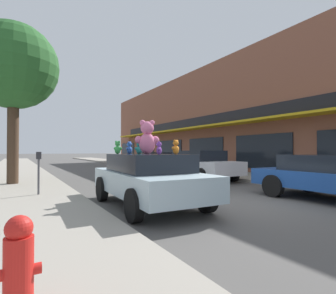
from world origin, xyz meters
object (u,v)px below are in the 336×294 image
object	(u,v)px
teddy_bear_purple	(159,148)
parking_meter	(39,167)
street_tree	(14,67)
fire_hydrant	(19,265)
parked_car_far_center	(199,164)
teddy_bear_blue	(129,148)
teddy_bear_orange	(176,147)
teddy_bear_green	(118,148)
teddy_bear_giant	(147,138)
parked_car_far_right	(154,162)
teddy_bear_cream	(148,149)
plush_art_car	(149,178)
teddy_bear_teal	(139,148)

from	to	relation	value
teddy_bear_purple	parking_meter	size ratio (longest dim) A/B	0.25
street_tree	fire_hydrant	distance (m)	10.58
parked_car_far_center	street_tree	size ratio (longest dim) A/B	0.73
fire_hydrant	teddy_bear_blue	bearing A→B (deg)	59.16
teddy_bear_orange	street_tree	distance (m)	8.04
teddy_bear_orange	teddy_bear_green	distance (m)	1.64
teddy_bear_giant	parked_car_far_right	world-z (taller)	teddy_bear_giant
teddy_bear_cream	plush_art_car	bearing A→B (deg)	19.85
teddy_bear_cream	parked_car_far_center	distance (m)	5.81
teddy_bear_purple	teddy_bear_green	xyz separation A→B (m)	(-0.51, 1.43, 0.02)
teddy_bear_giant	street_tree	xyz separation A→B (m)	(-3.23, 5.58, 2.98)
teddy_bear_cream	parked_car_far_right	world-z (taller)	teddy_bear_cream
teddy_bear_cream	parking_meter	size ratio (longest dim) A/B	0.22
teddy_bear_blue	teddy_bear_green	world-z (taller)	teddy_bear_green
parked_car_far_right	teddy_bear_orange	bearing A→B (deg)	-114.25
teddy_bear_teal	teddy_bear_purple	world-z (taller)	teddy_bear_teal
teddy_bear_purple	parked_car_far_center	distance (m)	7.18
teddy_bear_giant	fire_hydrant	distance (m)	5.30
plush_art_car	parking_meter	bearing A→B (deg)	135.57
teddy_bear_purple	teddy_bear_orange	bearing A→B (deg)	140.14
teddy_bear_blue	teddy_bear_orange	size ratio (longest dim) A/B	0.96
teddy_bear_orange	teddy_bear_cream	bearing A→B (deg)	-105.75
teddy_bear_giant	teddy_bear_orange	xyz separation A→B (m)	(0.42, -0.81, -0.27)
parked_car_far_right	parking_meter	xyz separation A→B (m)	(-7.33, -6.71, 0.23)
teddy_bear_orange	street_tree	bearing A→B (deg)	-83.41
teddy_bear_purple	parked_car_far_center	bearing A→B (deg)	163.64
parking_meter	teddy_bear_blue	bearing A→B (deg)	-34.35
teddy_bear_giant	parked_car_far_right	bearing A→B (deg)	-99.87
plush_art_car	teddy_bear_purple	world-z (taller)	teddy_bear_purple
teddy_bear_blue	teddy_bear_purple	distance (m)	1.70
teddy_bear_giant	teddy_bear_green	xyz separation A→B (m)	(-0.72, 0.37, -0.27)
teddy_bear_green	parked_car_far_center	xyz separation A→B (m)	(5.51, 3.67, -0.76)
teddy_bear_cream	parking_meter	bearing A→B (deg)	-77.21
teddy_bear_blue	plush_art_car	bearing A→B (deg)	58.94
teddy_bear_giant	fire_hydrant	world-z (taller)	teddy_bear_giant
parked_car_far_right	teddy_bear_blue	bearing A→B (deg)	-121.52
teddy_bear_green	parking_meter	xyz separation A→B (m)	(-1.82, 1.82, -0.58)
teddy_bear_teal	teddy_bear_cream	distance (m)	0.30
teddy_bear_teal	teddy_bear_blue	size ratio (longest dim) A/B	1.01
teddy_bear_cream	teddy_bear_green	xyz separation A→B (m)	(-0.97, -0.12, 0.04)
teddy_bear_cream	parked_car_far_center	xyz separation A→B (m)	(4.54, 3.56, -0.72)
teddy_bear_purple	fire_hydrant	world-z (taller)	teddy_bear_purple
parking_meter	teddy_bear_green	bearing A→B (deg)	-44.99
teddy_bear_giant	teddy_bear_purple	bearing A→B (deg)	97.70
teddy_bear_teal	teddy_bear_orange	world-z (taller)	teddy_bear_orange
teddy_bear_cream	teddy_bear_teal	bearing A→B (deg)	-42.71
fire_hydrant	parking_meter	bearing A→B (deg)	84.85
parked_car_far_center	fire_hydrant	distance (m)	11.35
teddy_bear_green	teddy_bear_teal	bearing A→B (deg)	-114.52
teddy_bear_purple	street_tree	distance (m)	8.00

